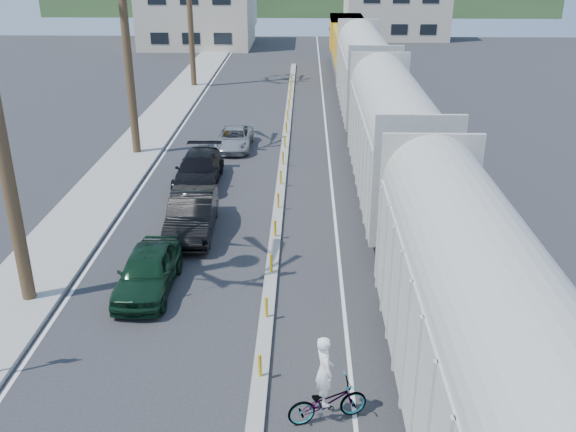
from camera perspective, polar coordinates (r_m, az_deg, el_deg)
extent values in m
plane|color=#28282B|center=(16.67, -2.97, -18.59)|extent=(140.00, 140.00, 0.00)
cube|color=gray|center=(40.13, -12.51, 6.82)|extent=(3.00, 90.00, 0.15)
cube|color=black|center=(41.97, 5.84, 7.91)|extent=(0.12, 100.00, 0.06)
cube|color=black|center=(42.10, 7.81, 7.86)|extent=(0.12, 100.00, 0.06)
cube|color=gray|center=(34.21, -0.46, 4.51)|extent=(0.45, 60.00, 0.15)
cylinder|color=gold|center=(17.90, -2.52, -13.11)|extent=(0.10, 0.10, 0.70)
cylinder|color=gold|center=(20.39, -1.94, -8.10)|extent=(0.10, 0.10, 0.70)
cylinder|color=gold|center=(22.99, -1.50, -4.19)|extent=(0.10, 0.10, 0.70)
cylinder|color=gold|center=(25.69, -1.16, -1.10)|extent=(0.10, 0.10, 0.70)
cylinder|color=gold|center=(28.44, -0.88, 1.41)|extent=(0.10, 0.10, 0.70)
cylinder|color=gold|center=(31.24, -0.65, 3.47)|extent=(0.10, 0.10, 0.70)
cylinder|color=gold|center=(34.08, -0.46, 5.18)|extent=(0.10, 0.10, 0.70)
cylinder|color=gold|center=(36.94, -0.30, 6.64)|extent=(0.10, 0.10, 0.70)
cylinder|color=gold|center=(39.82, -0.16, 7.88)|extent=(0.10, 0.10, 0.70)
cylinder|color=gold|center=(42.71, -0.03, 8.96)|extent=(0.10, 0.10, 0.70)
cylinder|color=gold|center=(45.62, 0.07, 9.90)|extent=(0.10, 0.10, 0.70)
cylinder|color=gold|center=(48.55, 0.17, 10.72)|extent=(0.10, 0.10, 0.70)
cylinder|color=gold|center=(51.48, 0.25, 11.45)|extent=(0.10, 0.10, 0.70)
cylinder|color=gold|center=(54.41, 0.33, 12.11)|extent=(0.10, 0.10, 0.70)
cube|color=silver|center=(39.78, -10.11, 6.76)|extent=(0.12, 90.00, 0.01)
cube|color=silver|center=(39.00, 3.50, 6.75)|extent=(0.12, 90.00, 0.01)
cube|color=#A6A498|center=(15.29, 16.16, -11.20)|extent=(3.00, 12.88, 3.40)
cylinder|color=#A6A498|center=(14.42, 16.91, -5.61)|extent=(2.90, 12.58, 2.90)
cube|color=black|center=(16.60, 15.28, -17.49)|extent=(2.60, 12.88, 1.00)
cube|color=#A6A498|center=(28.69, 9.24, 5.96)|extent=(3.00, 12.88, 3.40)
cylinder|color=#A6A498|center=(28.24, 9.47, 9.26)|extent=(2.90, 12.58, 2.90)
cube|color=black|center=(29.41, 8.97, 1.87)|extent=(2.60, 12.88, 1.00)
cube|color=#A6A498|center=(43.16, 6.79, 11.94)|extent=(3.00, 12.88, 3.40)
cylinder|color=#A6A498|center=(42.86, 6.90, 14.17)|extent=(2.90, 12.58, 2.90)
cube|color=black|center=(43.64, 6.66, 9.11)|extent=(2.60, 12.88, 1.00)
cube|color=#4C4C4F|center=(59.14, 5.42, 13.46)|extent=(3.00, 17.00, 0.50)
cube|color=#C58313|center=(57.91, 5.54, 14.80)|extent=(2.70, 12.24, 2.60)
cube|color=#C58313|center=(64.57, 5.17, 15.96)|extent=(3.00, 3.74, 3.20)
cube|color=black|center=(59.25, 5.40, 12.89)|extent=(2.60, 13.60, 0.90)
cylinder|color=brown|center=(21.27, -24.14, 5.94)|extent=(0.44, 0.44, 11.00)
cylinder|color=brown|center=(36.15, -13.98, 12.94)|extent=(0.44, 0.44, 10.00)
cylinder|color=brown|center=(53.39, -8.72, 17.61)|extent=(0.44, 0.44, 12.00)
cube|color=#BEB097|center=(75.68, -8.07, 17.75)|extent=(12.00, 10.00, 8.00)
cube|color=#BEB097|center=(83.41, 9.49, 17.83)|extent=(12.00, 10.00, 7.00)
imported|color=black|center=(22.45, -12.36, -4.78)|extent=(1.87, 4.45, 1.50)
imported|color=black|center=(26.46, -8.53, 0.18)|extent=(2.20, 5.22, 1.67)
imported|color=black|center=(31.82, -7.94, 4.10)|extent=(2.31, 5.29, 1.51)
imported|color=#A0A2A5|center=(37.32, -4.80, 6.88)|extent=(1.97, 4.26, 1.18)
imported|color=#9EA0A5|center=(16.67, 3.53, -16.15)|extent=(1.89, 2.47, 1.08)
imported|color=white|center=(16.08, 3.25, -13.54)|extent=(0.94, 0.84, 1.89)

